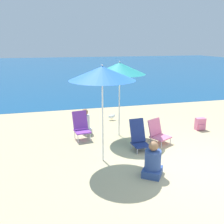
{
  "coord_description": "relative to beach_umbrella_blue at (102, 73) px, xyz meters",
  "views": [
    {
      "loc": [
        -3.49,
        -4.43,
        2.81
      ],
      "look_at": [
        -1.87,
        1.85,
        1.0
      ],
      "focal_mm": 40.0,
      "sensor_mm": 36.0,
      "label": 1
    }
  ],
  "objects": [
    {
      "name": "person_seated_near",
      "position": [
        0.89,
        -0.96,
        -1.83
      ],
      "size": [
        0.58,
        0.6,
        0.79
      ],
      "rotation": [
        0.0,
        0.0,
        -0.63
      ],
      "color": "#334C8C",
      "rests_on": "ground"
    },
    {
      "name": "beach_umbrella_blue",
      "position": [
        0.0,
        0.0,
        0.0
      ],
      "size": [
        1.52,
        1.52,
        2.34
      ],
      "color": "white",
      "rests_on": "ground"
    },
    {
      "name": "backpack_pink",
      "position": [
        3.62,
        1.39,
        -1.94
      ],
      "size": [
        0.33,
        0.21,
        0.4
      ],
      "color": "pink",
      "rests_on": "ground"
    },
    {
      "name": "beach_chair_navy",
      "position": [
        1.09,
        0.45,
        -1.78
      ],
      "size": [
        0.44,
        0.59,
        0.81
      ],
      "rotation": [
        0.0,
        0.0,
        0.07
      ],
      "color": "silver",
      "rests_on": "ground"
    },
    {
      "name": "person_seated_far",
      "position": [
        -0.13,
        2.06,
        -1.82
      ],
      "size": [
        0.41,
        0.45,
        0.79
      ],
      "rotation": [
        0.0,
        0.0,
        0.24
      ],
      "color": "silver",
      "rests_on": "ground"
    },
    {
      "name": "beach_chair_purple",
      "position": [
        -0.32,
        1.6,
        -1.72
      ],
      "size": [
        0.51,
        0.61,
        0.82
      ],
      "rotation": [
        0.0,
        0.0,
        0.14
      ],
      "color": "silver",
      "rests_on": "ground"
    },
    {
      "name": "seagull",
      "position": [
        1.03,
        3.16,
        -2.0
      ],
      "size": [
        0.27,
        0.11,
        0.23
      ],
      "color": "gold",
      "rests_on": "ground"
    },
    {
      "name": "beach_chair_pink",
      "position": [
        1.78,
        0.73,
        -1.82
      ],
      "size": [
        0.68,
        0.7,
        0.68
      ],
      "rotation": [
        0.0,
        0.0,
        0.47
      ],
      "color": "silver",
      "rests_on": "ground"
    },
    {
      "name": "ground_plane",
      "position": [
        2.3,
        -1.07,
        -2.14
      ],
      "size": [
        60.0,
        60.0,
        0.0
      ],
      "primitive_type": "plane",
      "color": "#C6B284"
    },
    {
      "name": "beach_umbrella_teal",
      "position": [
        0.86,
        1.57,
        -0.06
      ],
      "size": [
        1.54,
        1.54,
        2.29
      ],
      "color": "white",
      "rests_on": "ground"
    },
    {
      "name": "sea_water",
      "position": [
        2.3,
        25.03,
        -2.14
      ],
      "size": [
        60.0,
        40.0,
        0.01
      ],
      "color": "navy",
      "rests_on": "ground"
    }
  ]
}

